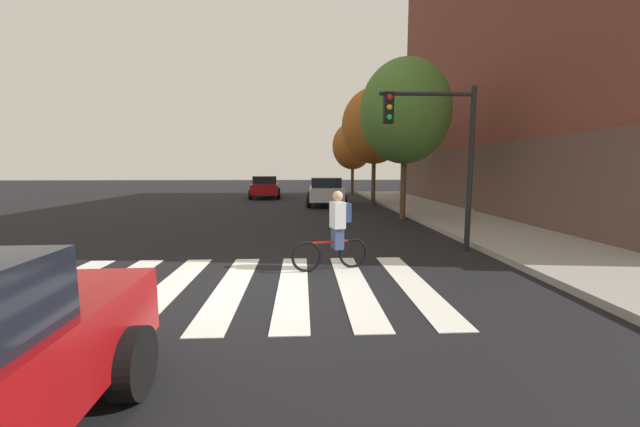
% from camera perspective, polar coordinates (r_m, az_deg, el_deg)
% --- Properties ---
extents(ground_plane, '(120.00, 120.00, 0.00)m').
position_cam_1_polar(ground_plane, '(7.05, -9.94, -11.01)').
color(ground_plane, black).
extents(crosswalk_stripes, '(7.27, 4.13, 0.01)m').
position_cam_1_polar(crosswalk_stripes, '(7.11, -13.36, -10.89)').
color(crosswalk_stripes, silver).
rests_on(crosswalk_stripes, ground).
extents(sedan_mid, '(2.31, 4.71, 1.61)m').
position_cam_1_polar(sedan_mid, '(21.69, 0.92, 3.49)').
color(sedan_mid, '#B7B7BC').
rests_on(sedan_mid, ground).
extents(sedan_far, '(2.36, 4.66, 1.57)m').
position_cam_1_polar(sedan_far, '(27.29, -8.40, 4.11)').
color(sedan_far, maroon).
rests_on(sedan_far, ground).
extents(cyclist, '(1.66, 0.51, 1.69)m').
position_cam_1_polar(cyclist, '(7.90, 2.47, -2.65)').
color(cyclist, black).
rests_on(cyclist, ground).
extents(traffic_light_near, '(2.47, 0.28, 4.20)m').
position_cam_1_polar(traffic_light_near, '(10.07, 17.87, 10.63)').
color(traffic_light_near, black).
rests_on(traffic_light_near, ground).
extents(fire_hydrant, '(0.33, 0.22, 0.78)m').
position_cam_1_polar(fire_hydrant, '(15.61, 21.77, 0.51)').
color(fire_hydrant, gold).
rests_on(fire_hydrant, sidewalk).
extents(street_tree_near, '(3.71, 3.71, 6.60)m').
position_cam_1_polar(street_tree_near, '(16.25, 12.91, 14.96)').
color(street_tree_near, '#4C3823').
rests_on(street_tree_near, ground).
extents(street_tree_mid, '(3.80, 3.80, 6.76)m').
position_cam_1_polar(street_tree_mid, '(22.41, 8.33, 13.11)').
color(street_tree_mid, '#4C3823').
rests_on(street_tree_mid, ground).
extents(street_tree_far, '(3.23, 3.23, 5.75)m').
position_cam_1_polar(street_tree_far, '(30.10, 5.03, 10.26)').
color(street_tree_far, '#4C3823').
rests_on(street_tree_far, ground).
extents(corner_building, '(17.32, 23.15, 15.24)m').
position_cam_1_polar(corner_building, '(25.55, 40.50, 17.60)').
color(corner_building, brown).
rests_on(corner_building, ground).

